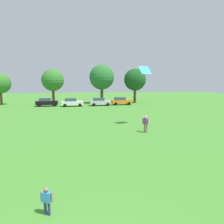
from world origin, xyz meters
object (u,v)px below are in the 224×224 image
parked_car_black_0 (47,102)px  parked_car_white_1 (72,102)px  tree_right (102,77)px  child_kite_flyer (47,199)px  parked_car_silver_2 (100,102)px  parked_car_orange_3 (121,101)px  tree_far_left (0,83)px  tree_left (53,80)px  adult_bystander (146,122)px  tree_far_right (135,80)px  kite (145,70)px

parked_car_black_0 → parked_car_white_1: same height
parked_car_black_0 → tree_right: size_ratio=0.48×
parked_car_white_1 → tree_right: tree_right is taller
tree_right → child_kite_flyer: bearing=-102.7°
parked_car_black_0 → parked_car_silver_2: size_ratio=1.00×
parked_car_orange_3 → tree_far_left: tree_far_left is taller
child_kite_flyer → tree_left: tree_left is taller
adult_bystander → tree_right: size_ratio=0.18×
tree_left → tree_far_right: bearing=-9.0°
adult_bystander → kite: (1.09, 3.11, 4.88)m
adult_bystander → tree_far_left: size_ratio=0.23×
tree_far_left → tree_far_right: bearing=-3.3°
child_kite_flyer → tree_far_left: tree_far_left is taller
parked_car_white_1 → tree_far_left: 16.80m
parked_car_black_0 → tree_left: size_ratio=0.54×
tree_right → tree_far_left: bearing=176.2°
tree_far_left → adult_bystander: bearing=-55.8°
adult_bystander → kite: kite is taller
parked_car_black_0 → tree_far_right: 21.03m
child_kite_flyer → tree_far_right: tree_far_right is taller
tree_far_left → tree_right: (22.01, -1.45, 1.42)m
parked_car_silver_2 → tree_far_left: size_ratio=0.63×
tree_far_right → adult_bystander: bearing=-107.7°
parked_car_orange_3 → tree_far_right: 7.83m
child_kite_flyer → parked_car_orange_3: bearing=98.1°
kite → parked_car_white_1: 22.55m
adult_bystander → parked_car_black_0: parked_car_black_0 is taller
adult_bystander → tree_right: 29.72m
kite → parked_car_silver_2: size_ratio=0.35×
tree_left → tree_far_right: size_ratio=0.98×
child_kite_flyer → parked_car_silver_2: (7.54, 34.17, 0.28)m
tree_far_right → tree_far_left: bearing=176.7°
tree_far_left → child_kite_flyer: bearing=-72.2°
parked_car_orange_3 → tree_right: tree_right is taller
tree_left → tree_right: tree_right is taller
parked_car_white_1 → tree_far_right: (15.18, 5.00, 4.69)m
adult_bystander → kite: bearing=130.0°
kite → tree_far_left: tree_far_left is taller
tree_far_right → parked_car_silver_2: bearing=-152.7°
kite → tree_far_right: size_ratio=0.18×
parked_car_black_0 → tree_right: tree_right is taller
tree_right → parked_car_white_1: bearing=-143.3°
parked_car_silver_2 → tree_far_right: bearing=27.3°
kite → parked_car_white_1: (-7.02, 20.85, -4.96)m
child_kite_flyer → tree_far_right: 42.85m
parked_car_silver_2 → parked_car_white_1: bearing=-178.7°
tree_far_left → tree_left: size_ratio=0.86×
tree_left → tree_right: (11.13, -2.76, 0.65)m
tree_far_left → tree_right: tree_right is taller
child_kite_flyer → tree_right: bearing=104.8°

